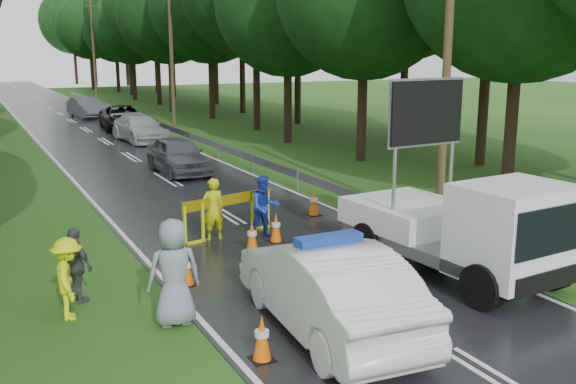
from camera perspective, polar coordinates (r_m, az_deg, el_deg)
ground at (r=14.90m, az=2.70°, el=-7.05°), size 160.00×160.00×0.00m
road at (r=43.05m, az=-17.52°, el=5.29°), size 7.00×140.00×0.02m
guardrail at (r=43.43m, az=-12.65°, el=6.34°), size 0.12×60.06×0.70m
utility_pole_near at (r=18.70m, az=14.02°, el=12.39°), size 1.40×0.24×10.00m
utility_pole_mid at (r=41.99m, az=-10.34°, el=12.42°), size 1.40×0.24×10.00m
utility_pole_far at (r=67.30m, az=-16.91°, el=12.05°), size 1.40×0.24×10.00m
police_sedan at (r=11.62m, az=3.57°, el=-8.49°), size 2.14×5.12×1.81m
work_truck at (r=14.71m, az=15.46°, el=-3.01°), size 2.77×5.56×4.31m
barrier at (r=17.39m, az=-5.34°, el=-1.19°), size 2.77×0.69×1.17m
officer at (r=17.15m, az=-6.67°, el=-1.54°), size 0.62×0.41×1.69m
civilian at (r=17.23m, az=-2.09°, el=-1.36°), size 0.88×0.71×1.72m
bystander_left at (r=12.82m, az=-18.95°, el=-7.29°), size 0.68×1.08×1.59m
bystander_mid at (r=13.57m, az=-18.33°, el=-6.21°), size 0.78×0.99×1.56m
bystander_right at (r=12.00m, az=-10.11°, el=-7.06°), size 1.04×0.74×2.01m
queue_car_first at (r=26.84m, az=-9.77°, el=3.25°), size 1.79×4.42×1.50m
queue_car_second at (r=36.75m, az=-13.03°, el=5.53°), size 2.46×5.16×1.45m
queue_car_third at (r=42.64m, az=-14.48°, el=6.43°), size 3.01×5.70×1.53m
queue_car_fourth at (r=50.88m, az=-17.52°, el=7.17°), size 2.24×4.81×1.53m
cone_near_left at (r=10.72m, az=-2.33°, el=-12.89°), size 0.38×0.38×0.80m
cone_center at (r=16.15m, az=-3.21°, el=-4.02°), size 0.39×0.39×0.82m
cone_far at (r=16.95m, az=-1.09°, el=-3.23°), size 0.38×0.38×0.80m
cone_left_mid at (r=14.08m, az=-9.00°, el=-6.78°), size 0.36×0.36×0.77m
cone_right at (r=19.69m, az=2.32°, el=-0.98°), size 0.39×0.39×0.82m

